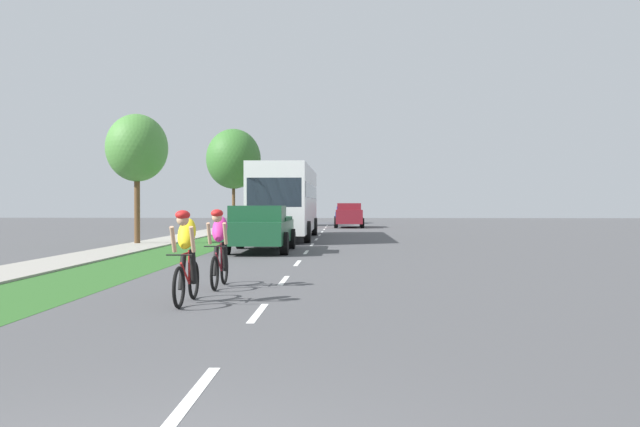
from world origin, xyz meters
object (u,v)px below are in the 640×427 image
object	(u,v)px
cyclist_lead	(186,256)
street_tree_near	(137,148)
cyclist_trailing	(219,247)
street_tree_far	(234,159)
suv_maroon	(349,215)
pickup_dark_green	(260,228)
sedan_blue	(345,215)
bus_white	(286,199)

from	to	relation	value
cyclist_lead	street_tree_near	xyz separation A→B (m)	(-6.06, 16.39, 3.23)
cyclist_trailing	street_tree_far	distance (m)	38.01
street_tree_near	suv_maroon	bearing A→B (deg)	66.61
cyclist_lead	pickup_dark_green	size ratio (longest dim) A/B	0.34
pickup_dark_green	street_tree_far	bearing A→B (deg)	101.52
sedan_blue	cyclist_trailing	bearing A→B (deg)	-93.28
cyclist_trailing	street_tree_far	bearing A→B (deg)	99.15
bus_white	street_tree_far	bearing A→B (deg)	107.53
sedan_blue	street_tree_near	distance (m)	33.62
suv_maroon	sedan_blue	size ratio (longest dim) A/B	1.09
cyclist_trailing	bus_white	distance (m)	19.34
pickup_dark_green	bus_white	xyz separation A→B (m)	(0.12, 9.28, 1.15)
suv_maroon	cyclist_lead	bearing A→B (deg)	-94.66
street_tree_near	street_tree_far	distance (m)	23.09
cyclist_lead	pickup_dark_green	xyz separation A→B (m)	(-0.31, 12.20, 0.02)
bus_white	street_tree_far	size ratio (longest dim) A/B	1.54
suv_maroon	pickup_dark_green	bearing A→B (deg)	-97.58
cyclist_trailing	cyclist_lead	bearing A→B (deg)	-93.79
suv_maroon	sedan_blue	xyz separation A→B (m)	(-0.24, 11.20, -0.18)
sedan_blue	pickup_dark_green	bearing A→B (deg)	-94.88
pickup_dark_green	suv_maroon	world-z (taller)	suv_maroon
cyclist_lead	street_tree_far	distance (m)	40.13
bus_white	street_tree_near	bearing A→B (deg)	-139.06
cyclist_lead	street_tree_near	world-z (taller)	street_tree_near
pickup_dark_green	sedan_blue	world-z (taller)	pickup_dark_green
street_tree_far	bus_white	bearing A→B (deg)	-72.47
street_tree_far	pickup_dark_green	bearing A→B (deg)	-78.48
pickup_dark_green	street_tree_near	bearing A→B (deg)	143.91
pickup_dark_green	street_tree_near	size ratio (longest dim) A/B	0.93
pickup_dark_green	sedan_blue	xyz separation A→B (m)	(3.12, 36.46, -0.06)
cyclist_lead	cyclist_trailing	xyz separation A→B (m)	(0.14, 2.18, 0.00)
cyclist_trailing	street_tree_far	xyz separation A→B (m)	(-6.01, 37.27, 4.41)
cyclist_trailing	suv_maroon	distance (m)	35.39
suv_maroon	street_tree_near	bearing A→B (deg)	-113.39
cyclist_lead	sedan_blue	size ratio (longest dim) A/B	0.40
cyclist_trailing	street_tree_near	bearing A→B (deg)	113.58
cyclist_lead	bus_white	distance (m)	21.52
cyclist_lead	cyclist_trailing	distance (m)	2.19
pickup_dark_green	street_tree_far	world-z (taller)	street_tree_far
street_tree_near	street_tree_far	world-z (taller)	street_tree_far
pickup_dark_green	sedan_blue	bearing A→B (deg)	85.12
bus_white	street_tree_far	distance (m)	19.12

